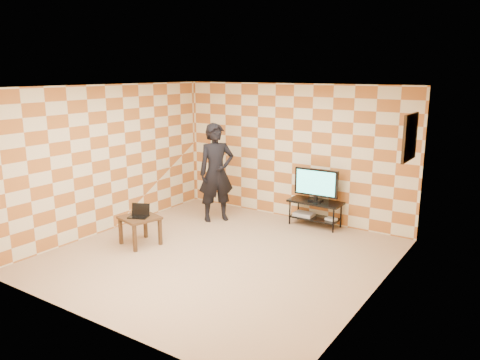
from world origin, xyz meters
name	(u,v)px	position (x,y,z in m)	size (l,w,h in m)	color
floor	(220,256)	(0.00, 0.00, 0.00)	(5.00, 5.00, 0.00)	tan
wall_back	(292,152)	(0.00, 2.50, 1.35)	(5.00, 0.02, 2.70)	beige
wall_front	(88,215)	(0.00, -2.50, 1.35)	(5.00, 0.02, 2.70)	beige
wall_left	(110,159)	(-2.50, 0.00, 1.35)	(0.02, 5.00, 2.70)	beige
wall_right	(377,198)	(2.50, 0.00, 1.35)	(0.02, 5.00, 2.70)	beige
ceiling	(218,87)	(0.00, 0.00, 2.70)	(5.00, 5.00, 0.02)	white
wall_art	(410,137)	(2.47, 1.55, 1.95)	(0.04, 0.72, 0.72)	black
tv_stand	(315,208)	(0.65, 2.25, 0.37)	(1.03, 0.46, 0.50)	black
tv	(316,183)	(0.65, 2.24, 0.85)	(0.86, 0.17, 0.63)	black
dvd_player	(304,214)	(0.43, 2.22, 0.20)	(0.38, 0.27, 0.06)	#ACACAF
game_console	(331,219)	(0.99, 2.25, 0.20)	(0.20, 0.14, 0.05)	silver
side_table	(140,222)	(-1.45, -0.33, 0.41)	(0.71, 0.71, 0.50)	#39220F
laptop	(139,214)	(-1.46, -0.33, 0.55)	(0.39, 0.36, 0.21)	black
person	(216,173)	(-1.16, 1.50, 0.97)	(0.71, 0.47, 1.95)	black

